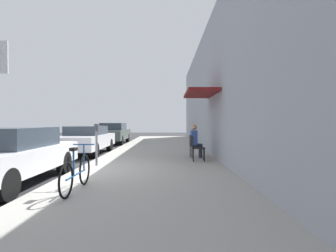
{
  "coord_description": "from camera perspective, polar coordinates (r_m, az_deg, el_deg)",
  "views": [
    {
      "loc": [
        2.72,
        -7.66,
        1.5
      ],
      "look_at": [
        2.77,
        8.31,
        1.26
      ],
      "focal_mm": 28.08,
      "sensor_mm": 36.0,
      "label": 1
    }
  ],
  "objects": [
    {
      "name": "seated_patron_1",
      "position": [
        10.19,
        5.78,
        -2.98
      ],
      "size": [
        0.45,
        0.38,
        1.29
      ],
      "color": "#232838",
      "rests_on": "sidewalk_slab"
    },
    {
      "name": "ground_plane",
      "position": [
        8.27,
        -19.65,
        -9.62
      ],
      "size": [
        60.0,
        60.0,
        0.0
      ],
      "primitive_type": "plane",
      "color": "#2D2D30"
    },
    {
      "name": "parked_car_1",
      "position": [
        12.81,
        -17.54,
        -2.78
      ],
      "size": [
        1.8,
        4.4,
        1.31
      ],
      "color": "silver",
      "rests_on": "ground_plane"
    },
    {
      "name": "bicycle_0",
      "position": [
        5.63,
        -19.46,
        -9.6
      ],
      "size": [
        0.46,
        1.71,
        0.9
      ],
      "color": "black",
      "rests_on": "sidewalk_slab"
    },
    {
      "name": "cafe_chair_0",
      "position": [
        9.31,
        5.98,
        -4.53
      ],
      "size": [
        0.47,
        0.47,
        0.87
      ],
      "color": "black",
      "rests_on": "sidewalk_slab"
    },
    {
      "name": "parked_car_2",
      "position": [
        18.67,
        -11.99,
        -1.49
      ],
      "size": [
        1.8,
        4.4,
        1.44
      ],
      "color": "#47514C",
      "rests_on": "ground_plane"
    },
    {
      "name": "parked_car_0",
      "position": [
        7.39,
        -31.43,
        -5.39
      ],
      "size": [
        1.8,
        4.4,
        1.36
      ],
      "color": "silver",
      "rests_on": "ground_plane"
    },
    {
      "name": "sidewalk_slab",
      "position": [
        9.78,
        -2.94,
        -7.59
      ],
      "size": [
        4.5,
        32.0,
        0.12
      ],
      "primitive_type": "cube",
      "color": "#9E9B93",
      "rests_on": "ground_plane"
    },
    {
      "name": "cafe_chair_1",
      "position": [
        10.2,
        5.44,
        -4.06
      ],
      "size": [
        0.48,
        0.48,
        0.87
      ],
      "color": "black",
      "rests_on": "sidewalk_slab"
    },
    {
      "name": "parking_meter",
      "position": [
        8.62,
        -15.45,
        -3.23
      ],
      "size": [
        0.12,
        0.1,
        1.32
      ],
      "color": "slate",
      "rests_on": "sidewalk_slab"
    },
    {
      "name": "building_facade",
      "position": [
        9.97,
        11.12,
        9.41
      ],
      "size": [
        1.4,
        32.0,
        5.97
      ],
      "color": "#999EA8",
      "rests_on": "ground_plane"
    }
  ]
}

